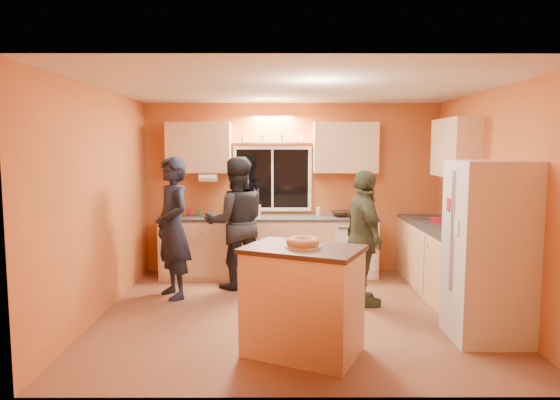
{
  "coord_description": "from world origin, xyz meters",
  "views": [
    {
      "loc": [
        -0.2,
        -5.68,
        1.93
      ],
      "look_at": [
        -0.19,
        0.4,
        1.29
      ],
      "focal_mm": 32.0,
      "sensor_mm": 36.0,
      "label": 1
    }
  ],
  "objects_px": {
    "person_center": "(236,223)",
    "person_right": "(364,238)",
    "island": "(303,300)",
    "refrigerator": "(489,251)",
    "person_left": "(173,228)"
  },
  "relations": [
    {
      "from": "person_center",
      "to": "person_right",
      "type": "relative_size",
      "value": 1.09
    },
    {
      "from": "island",
      "to": "person_center",
      "type": "xyz_separation_m",
      "value": [
        -0.81,
        2.24,
        0.39
      ]
    },
    {
      "from": "refrigerator",
      "to": "person_center",
      "type": "height_order",
      "value": "person_center"
    },
    {
      "from": "refrigerator",
      "to": "person_left",
      "type": "relative_size",
      "value": 0.99
    },
    {
      "from": "island",
      "to": "person_right",
      "type": "xyz_separation_m",
      "value": [
        0.81,
        1.46,
        0.32
      ]
    },
    {
      "from": "person_right",
      "to": "refrigerator",
      "type": "bearing_deg",
      "value": -147.13
    },
    {
      "from": "person_left",
      "to": "person_right",
      "type": "bearing_deg",
      "value": 48.36
    },
    {
      "from": "refrigerator",
      "to": "person_right",
      "type": "xyz_separation_m",
      "value": [
        -1.06,
        1.1,
        -0.07
      ]
    },
    {
      "from": "refrigerator",
      "to": "person_left",
      "type": "xyz_separation_m",
      "value": [
        -3.45,
        1.43,
        0.01
      ]
    },
    {
      "from": "person_right",
      "to": "person_left",
      "type": "bearing_deg",
      "value": 71.04
    },
    {
      "from": "refrigerator",
      "to": "island",
      "type": "height_order",
      "value": "refrigerator"
    },
    {
      "from": "person_center",
      "to": "island",
      "type": "bearing_deg",
      "value": 96.22
    },
    {
      "from": "person_left",
      "to": "person_center",
      "type": "bearing_deg",
      "value": 86.57
    },
    {
      "from": "island",
      "to": "person_center",
      "type": "height_order",
      "value": "person_center"
    },
    {
      "from": "island",
      "to": "person_left",
      "type": "xyz_separation_m",
      "value": [
        -1.58,
        1.79,
        0.39
      ]
    }
  ]
}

